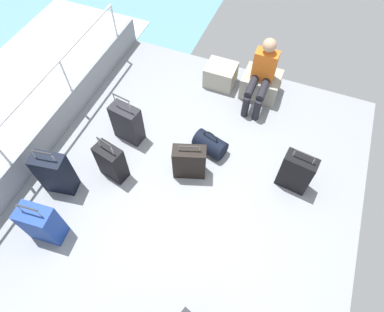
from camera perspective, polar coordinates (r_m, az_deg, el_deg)
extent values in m
cube|color=gray|center=(4.53, -0.37, -6.27)|extent=(4.40, 5.20, 0.06)
cube|color=gray|center=(5.17, -23.35, 3.51)|extent=(0.06, 5.20, 0.45)
cylinder|color=silver|center=(4.75, -29.01, -0.81)|extent=(0.04, 0.04, 1.00)
cylinder|color=silver|center=(5.28, -20.18, 10.98)|extent=(0.04, 0.04, 1.00)
cylinder|color=silver|center=(6.09, -12.86, 19.96)|extent=(0.04, 0.04, 1.00)
cylinder|color=silver|center=(4.63, -26.55, 9.27)|extent=(0.04, 4.16, 0.04)
cube|color=#9E9989|center=(5.65, 4.94, 13.74)|extent=(0.48, 0.42, 0.37)
torus|color=tan|center=(5.66, 2.50, 14.96)|extent=(0.02, 0.12, 0.12)
torus|color=tan|center=(5.56, 7.51, 13.58)|extent=(0.02, 0.12, 0.12)
cube|color=gray|center=(5.57, 11.75, 11.99)|extent=(0.58, 0.50, 0.39)
torus|color=tan|center=(5.55, 8.86, 13.47)|extent=(0.02, 0.12, 0.12)
torus|color=tan|center=(5.50, 14.92, 11.61)|extent=(0.02, 0.12, 0.12)
cube|color=orange|center=(5.25, 12.43, 15.00)|extent=(0.34, 0.20, 0.48)
sphere|color=tan|center=(5.02, 13.21, 18.07)|extent=(0.20, 0.20, 0.20)
cylinder|color=black|center=(5.15, 12.14, 11.06)|extent=(0.12, 0.40, 0.12)
cylinder|color=black|center=(5.18, 11.12, 7.82)|extent=(0.11, 0.11, 0.39)
cylinder|color=black|center=(5.17, 10.20, 11.65)|extent=(0.12, 0.40, 0.12)
cylinder|color=black|center=(5.19, 9.21, 8.42)|extent=(0.11, 0.11, 0.39)
cube|color=black|center=(4.59, -22.51, -2.78)|extent=(0.45, 0.29, 0.68)
cylinder|color=#A5A8AD|center=(4.34, -25.65, 0.34)|extent=(0.02, 0.02, 0.14)
cylinder|color=#A5A8AD|center=(4.21, -22.82, -0.23)|extent=(0.02, 0.02, 0.14)
cylinder|color=#2D2D2D|center=(4.22, -24.59, 0.59)|extent=(0.27, 0.06, 0.02)
cube|color=silver|center=(4.51, -22.60, -0.41)|extent=(0.05, 0.01, 0.08)
cube|color=black|center=(4.42, -0.47, -1.02)|extent=(0.48, 0.34, 0.54)
cylinder|color=#A5A8AD|center=(4.17, -2.30, 1.36)|extent=(0.02, 0.02, 0.08)
cylinder|color=#A5A8AD|center=(4.16, 1.31, 1.20)|extent=(0.02, 0.02, 0.08)
cylinder|color=#2D2D2D|center=(4.13, -0.50, 1.60)|extent=(0.27, 0.11, 0.02)
cube|color=silver|center=(4.33, -0.40, 1.51)|extent=(0.05, 0.02, 0.08)
cube|color=navy|center=(4.36, -24.44, -10.53)|extent=(0.44, 0.29, 0.60)
cylinder|color=#A5A8AD|center=(4.12, -27.64, -7.86)|extent=(0.02, 0.02, 0.14)
cylinder|color=#A5A8AD|center=(3.99, -24.83, -8.95)|extent=(0.02, 0.02, 0.14)
cylinder|color=#2D2D2D|center=(4.00, -26.63, -7.96)|extent=(0.27, 0.05, 0.02)
cube|color=white|center=(4.29, -24.17, -8.42)|extent=(0.05, 0.01, 0.08)
cube|color=black|center=(4.85, -11.08, 5.56)|extent=(0.45, 0.28, 0.61)
cylinder|color=#A5A8AD|center=(4.61, -13.17, 9.42)|extent=(0.02, 0.02, 0.22)
cylinder|color=#A5A8AD|center=(4.48, -10.65, 8.30)|extent=(0.02, 0.02, 0.22)
cylinder|color=#2D2D2D|center=(4.47, -12.17, 9.81)|extent=(0.27, 0.06, 0.02)
cube|color=white|center=(4.75, -10.64, 8.06)|extent=(0.05, 0.01, 0.08)
cube|color=black|center=(4.52, -13.70, -1.05)|extent=(0.41, 0.29, 0.58)
cylinder|color=#A5A8AD|center=(4.28, -15.76, 2.38)|extent=(0.02, 0.02, 0.17)
cylinder|color=#A5A8AD|center=(4.16, -13.61, 1.00)|extent=(0.02, 0.02, 0.17)
cylinder|color=#2D2D2D|center=(4.15, -14.95, 2.38)|extent=(0.24, 0.07, 0.02)
cube|color=green|center=(4.50, -12.94, 0.43)|extent=(0.05, 0.02, 0.08)
cube|color=black|center=(4.50, 17.47, -2.68)|extent=(0.43, 0.26, 0.61)
cylinder|color=#A5A8AD|center=(4.20, 17.19, 0.58)|extent=(0.02, 0.02, 0.12)
cylinder|color=#A5A8AD|center=(4.21, 20.24, -0.78)|extent=(0.02, 0.02, 0.12)
cylinder|color=#2D2D2D|center=(4.16, 18.93, 0.34)|extent=(0.27, 0.05, 0.02)
cube|color=silver|center=(4.42, 18.49, -0.46)|extent=(0.05, 0.01, 0.08)
cylinder|color=black|center=(4.75, 3.13, 2.01)|extent=(0.51, 0.39, 0.28)
torus|color=black|center=(4.63, 3.21, 3.10)|extent=(0.24, 0.08, 0.24)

